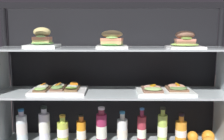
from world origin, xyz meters
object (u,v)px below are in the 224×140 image
at_px(open_sandwich_tray_mid_right, 165,90).
at_px(juice_bottle_front_left_end, 162,129).
at_px(plated_roll_sandwich_far_right, 112,41).
at_px(open_sandwich_tray_far_right, 58,89).
at_px(plated_roll_sandwich_near_left_corner, 42,40).
at_px(juice_bottle_front_second, 181,132).
at_px(juice_bottle_back_right, 63,132).
at_px(juice_bottle_back_center, 142,129).
at_px(plated_roll_sandwich_mid_left, 185,42).
at_px(juice_bottle_tucked_behind, 101,129).
at_px(orange_fruit_rolled_forward, 208,136).
at_px(orange_fruit_near_left_post, 193,136).
at_px(juice_bottle_front_fourth, 22,128).
at_px(juice_bottle_near_post, 122,131).
at_px(juice_bottle_back_left, 81,132).
at_px(juice_bottle_front_right_end, 44,127).

height_order(open_sandwich_tray_mid_right, juice_bottle_front_left_end, open_sandwich_tray_mid_right).
height_order(plated_roll_sandwich_far_right, open_sandwich_tray_far_right, plated_roll_sandwich_far_right).
height_order(plated_roll_sandwich_near_left_corner, open_sandwich_tray_far_right, plated_roll_sandwich_near_left_corner).
xyz_separation_m(plated_roll_sandwich_far_right, juice_bottle_front_second, (0.44, 0.04, -0.58)).
relative_size(juice_bottle_back_right, juice_bottle_back_center, 0.83).
xyz_separation_m(open_sandwich_tray_mid_right, juice_bottle_back_right, (-0.64, 0.04, -0.29)).
xyz_separation_m(plated_roll_sandwich_near_left_corner, plated_roll_sandwich_mid_left, (0.86, -0.06, -0.01)).
xyz_separation_m(plated_roll_sandwich_far_right, juice_bottle_back_center, (0.19, 0.06, -0.57)).
bearing_deg(plated_roll_sandwich_near_left_corner, open_sandwich_tray_mid_right, -3.14).
bearing_deg(plated_roll_sandwich_far_right, open_sandwich_tray_mid_right, -1.09).
relative_size(plated_roll_sandwich_near_left_corner, juice_bottle_tucked_behind, 0.79).
xyz_separation_m(plated_roll_sandwich_far_right, open_sandwich_tray_far_right, (-0.33, 0.01, -0.30)).
height_order(juice_bottle_back_right, orange_fruit_rolled_forward, juice_bottle_back_right).
bearing_deg(orange_fruit_rolled_forward, orange_fruit_near_left_post, 173.52).
relative_size(plated_roll_sandwich_mid_left, juice_bottle_back_right, 1.06).
xyz_separation_m(juice_bottle_front_fourth, juice_bottle_near_post, (0.65, -0.00, -0.02)).
xyz_separation_m(plated_roll_sandwich_mid_left, open_sandwich_tray_far_right, (-0.76, 0.03, -0.29)).
xyz_separation_m(plated_roll_sandwich_mid_left, juice_bottle_back_left, (-0.63, 0.07, -0.58)).
height_order(open_sandwich_tray_far_right, orange_fruit_near_left_post, open_sandwich_tray_far_right).
distance_m(plated_roll_sandwich_mid_left, juice_bottle_near_post, 0.68).
height_order(open_sandwich_tray_mid_right, juice_bottle_tucked_behind, open_sandwich_tray_mid_right).
relative_size(juice_bottle_front_second, orange_fruit_near_left_post, 2.80).
height_order(open_sandwich_tray_far_right, juice_bottle_front_fourth, open_sandwich_tray_far_right).
xyz_separation_m(plated_roll_sandwich_near_left_corner, juice_bottle_back_right, (0.11, -0.00, -0.58)).
distance_m(plated_roll_sandwich_far_right, juice_bottle_back_center, 0.61).
bearing_deg(juice_bottle_front_left_end, juice_bottle_front_right_end, 178.26).
bearing_deg(juice_bottle_front_fourth, juice_bottle_tucked_behind, -1.66).
distance_m(plated_roll_sandwich_mid_left, juice_bottle_front_second, 0.58).
height_order(plated_roll_sandwich_mid_left, open_sandwich_tray_mid_right, plated_roll_sandwich_mid_left).
distance_m(juice_bottle_tucked_behind, juice_bottle_back_center, 0.26).
height_order(plated_roll_sandwich_mid_left, open_sandwich_tray_far_right, plated_roll_sandwich_mid_left).
distance_m(juice_bottle_tucked_behind, juice_bottle_near_post, 0.14).
bearing_deg(orange_fruit_rolled_forward, juice_bottle_back_left, -179.61).
bearing_deg(plated_roll_sandwich_mid_left, juice_bottle_near_post, 169.09).
xyz_separation_m(plated_roll_sandwich_mid_left, juice_bottle_near_post, (-0.36, 0.07, -0.57)).
distance_m(juice_bottle_front_second, orange_fruit_rolled_forward, 0.19).
bearing_deg(juice_bottle_front_right_end, plated_roll_sandwich_near_left_corner, -63.26).
bearing_deg(juice_bottle_front_left_end, juice_bottle_front_fourth, 179.28).
bearing_deg(juice_bottle_front_left_end, orange_fruit_near_left_post, 8.51).
distance_m(juice_bottle_back_right, juice_bottle_front_second, 0.76).
relative_size(plated_roll_sandwich_far_right, juice_bottle_tucked_behind, 0.76).
bearing_deg(plated_roll_sandwich_far_right, orange_fruit_near_left_post, 7.46).
height_order(plated_roll_sandwich_mid_left, juice_bottle_front_fourth, plated_roll_sandwich_mid_left).
bearing_deg(orange_fruit_rolled_forward, juice_bottle_front_second, -175.29).
height_order(open_sandwich_tray_far_right, juice_bottle_tucked_behind, open_sandwich_tray_far_right).
bearing_deg(juice_bottle_near_post, open_sandwich_tray_far_right, -174.64).
relative_size(plated_roll_sandwich_far_right, juice_bottle_front_fourth, 0.83).
relative_size(juice_bottle_back_right, juice_bottle_near_post, 0.90).
relative_size(juice_bottle_front_fourth, juice_bottle_front_left_end, 0.92).
bearing_deg(open_sandwich_tray_mid_right, open_sandwich_tray_far_right, 178.51).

